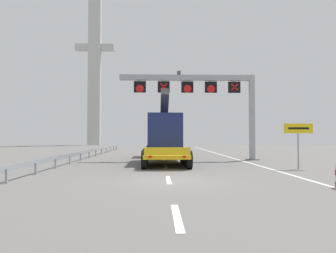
% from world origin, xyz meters
% --- Properties ---
extents(ground, '(112.00, 112.00, 0.00)m').
position_xyz_m(ground, '(0.00, 0.00, 0.00)').
color(ground, slate).
extents(lane_markings, '(0.20, 72.44, 0.01)m').
position_xyz_m(lane_markings, '(-0.03, 28.92, 0.01)').
color(lane_markings, silver).
rests_on(lane_markings, ground).
extents(edge_line_right, '(0.20, 63.00, 0.01)m').
position_xyz_m(edge_line_right, '(6.20, 12.00, 0.01)').
color(edge_line_right, silver).
rests_on(edge_line_right, ground).
extents(overhead_lane_gantry, '(11.48, 0.90, 7.39)m').
position_xyz_m(overhead_lane_gantry, '(3.33, 11.98, 5.73)').
color(overhead_lane_gantry, '#9EA0A5').
rests_on(overhead_lane_gantry, ground).
extents(heavy_haul_truck_yellow, '(3.17, 14.09, 5.30)m').
position_xyz_m(heavy_haul_truck_yellow, '(-0.11, 12.35, 1.99)').
color(heavy_haul_truck_yellow, yellow).
rests_on(heavy_haul_truck_yellow, ground).
extents(exit_sign_yellow, '(1.74, 0.15, 2.73)m').
position_xyz_m(exit_sign_yellow, '(7.92, 4.77, 2.11)').
color(exit_sign_yellow, '#9EA0A5').
rests_on(exit_sign_yellow, ground).
extents(guardrail_left, '(0.13, 36.32, 0.76)m').
position_xyz_m(guardrail_left, '(-6.82, 16.16, 0.56)').
color(guardrail_left, '#999EA3').
rests_on(guardrail_left, ground).
extents(bridge_pylon_distant, '(9.00, 2.00, 36.65)m').
position_xyz_m(bridge_pylon_distant, '(-15.38, 58.22, 18.72)').
color(bridge_pylon_distant, '#B7B7B2').
rests_on(bridge_pylon_distant, ground).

